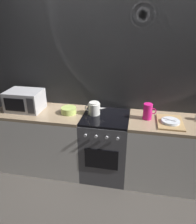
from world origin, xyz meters
TOP-DOWN VIEW (x-y plane):
  - ground_plane at (0.00, 0.00)m, footprint 8.00×8.00m
  - back_wall at (0.00, 0.32)m, footprint 3.60×0.05m
  - counter_left at (-0.90, 0.00)m, footprint 1.20×0.60m
  - stove_unit at (-0.00, -0.00)m, footprint 0.60×0.63m
  - counter_right at (0.90, 0.00)m, footprint 1.20×0.60m
  - microwave at (-1.10, 0.00)m, footprint 0.46×0.35m
  - kettle at (-0.16, 0.03)m, footprint 0.28×0.15m
  - mixing_bowl at (-0.49, 0.00)m, footprint 0.20×0.20m
  - pitcher at (0.52, 0.02)m, footprint 0.16×0.11m
  - dish_pile at (0.79, -0.05)m, footprint 0.30×0.40m

SIDE VIEW (x-z plane):
  - ground_plane at x=0.00m, z-range 0.00..0.00m
  - stove_unit at x=0.00m, z-range 0.00..0.90m
  - counter_left at x=-0.90m, z-range 0.00..0.90m
  - counter_right at x=0.90m, z-range 0.00..0.90m
  - dish_pile at x=0.79m, z-range 0.89..0.95m
  - mixing_bowl at x=-0.49m, z-range 0.90..0.98m
  - kettle at x=-0.16m, z-range 0.90..1.06m
  - pitcher at x=0.52m, z-range 0.90..1.10m
  - microwave at x=-1.10m, z-range 0.90..1.17m
  - back_wall at x=0.00m, z-range 0.00..2.40m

